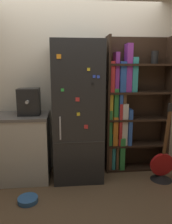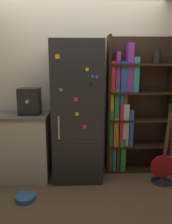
{
  "view_description": "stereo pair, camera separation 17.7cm",
  "coord_description": "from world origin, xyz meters",
  "px_view_note": "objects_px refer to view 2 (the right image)",
  "views": [
    {
      "loc": [
        -0.17,
        -2.83,
        1.57
      ],
      "look_at": [
        0.12,
        0.15,
        0.96
      ],
      "focal_mm": 35.0,
      "sensor_mm": 36.0,
      "label": 1
    },
    {
      "loc": [
        0.01,
        -2.84,
        1.57
      ],
      "look_at": [
        0.12,
        0.15,
        0.96
      ],
      "focal_mm": 35.0,
      "sensor_mm": 36.0,
      "label": 2
    }
  ],
  "objects_px": {
    "bookshelf": "(130,109)",
    "guitar": "(163,171)",
    "espresso_machine": "(30,101)",
    "pet_bowl": "(26,197)",
    "refrigerator": "(77,112)"
  },
  "relations": [
    {
      "from": "espresso_machine",
      "to": "pet_bowl",
      "type": "height_order",
      "value": "espresso_machine"
    },
    {
      "from": "guitar",
      "to": "bookshelf",
      "type": "bearing_deg",
      "value": 132.06
    },
    {
      "from": "bookshelf",
      "to": "guitar",
      "type": "bearing_deg",
      "value": -47.94
    },
    {
      "from": "bookshelf",
      "to": "guitar",
      "type": "xyz_separation_m",
      "value": [
        0.39,
        -0.43,
        -0.79
      ]
    },
    {
      "from": "bookshelf",
      "to": "pet_bowl",
      "type": "xyz_separation_m",
      "value": [
        -1.42,
        -0.78,
        -0.92
      ]
    },
    {
      "from": "bookshelf",
      "to": "guitar",
      "type": "height_order",
      "value": "bookshelf"
    },
    {
      "from": "espresso_machine",
      "to": "pet_bowl",
      "type": "xyz_separation_m",
      "value": [
        0.02,
        -0.6,
        -1.08
      ]
    },
    {
      "from": "refrigerator",
      "to": "bookshelf",
      "type": "bearing_deg",
      "value": 13.33
    },
    {
      "from": "pet_bowl",
      "to": "guitar",
      "type": "bearing_deg",
      "value": 11.05
    },
    {
      "from": "refrigerator",
      "to": "bookshelf",
      "type": "distance_m",
      "value": 0.81
    },
    {
      "from": "espresso_machine",
      "to": "guitar",
      "type": "distance_m",
      "value": 2.08
    },
    {
      "from": "espresso_machine",
      "to": "guitar",
      "type": "bearing_deg",
      "value": -7.62
    },
    {
      "from": "refrigerator",
      "to": "pet_bowl",
      "type": "distance_m",
      "value": 1.27
    },
    {
      "from": "bookshelf",
      "to": "espresso_machine",
      "type": "distance_m",
      "value": 1.46
    },
    {
      "from": "refrigerator",
      "to": "guitar",
      "type": "distance_m",
      "value": 1.44
    }
  ]
}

